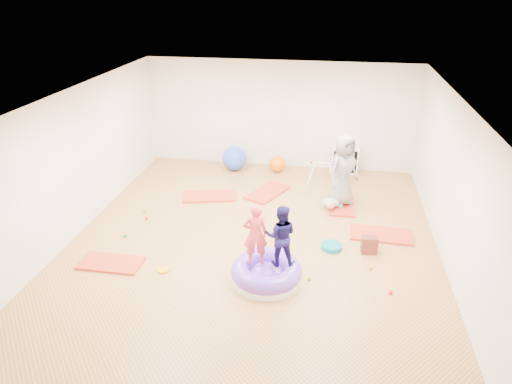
# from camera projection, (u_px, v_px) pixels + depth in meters

# --- Properties ---
(room) EXTENTS (7.01, 8.01, 2.81)m
(room) POSITION_uv_depth(u_px,v_px,m) (253.00, 174.00, 8.32)
(room) COLOR #9B592E
(room) RESTS_ON ground
(gym_mat_front_left) EXTENTS (1.11, 0.56, 0.05)m
(gym_mat_front_left) POSITION_uv_depth(u_px,v_px,m) (111.00, 263.00, 8.16)
(gym_mat_front_left) COLOR #D44828
(gym_mat_front_left) RESTS_ON ground
(gym_mat_mid_left) EXTENTS (1.33, 0.89, 0.05)m
(gym_mat_mid_left) POSITION_uv_depth(u_px,v_px,m) (210.00, 196.00, 10.65)
(gym_mat_mid_left) COLOR #D44828
(gym_mat_mid_left) RESTS_ON ground
(gym_mat_center_back) EXTENTS (1.03, 1.31, 0.05)m
(gym_mat_center_back) POSITION_uv_depth(u_px,v_px,m) (268.00, 192.00, 10.83)
(gym_mat_center_back) COLOR #D44828
(gym_mat_center_back) RESTS_ON ground
(gym_mat_right) EXTENTS (1.22, 0.64, 0.05)m
(gym_mat_right) POSITION_uv_depth(u_px,v_px,m) (381.00, 235.00, 9.05)
(gym_mat_right) COLOR #D44828
(gym_mat_right) RESTS_ON ground
(gym_mat_rear_right) EXTENTS (0.59, 1.13, 0.05)m
(gym_mat_rear_right) POSITION_uv_depth(u_px,v_px,m) (342.00, 205.00, 10.25)
(gym_mat_rear_right) COLOR #D44828
(gym_mat_rear_right) RESTS_ON ground
(inflatable_cushion) EXTENTS (1.20, 1.20, 0.38)m
(inflatable_cushion) POSITION_uv_depth(u_px,v_px,m) (266.00, 273.00, 7.68)
(inflatable_cushion) COLOR white
(inflatable_cushion) RESTS_ON ground
(child_pink) EXTENTS (0.46, 0.35, 1.11)m
(child_pink) POSITION_uv_depth(u_px,v_px,m) (255.00, 232.00, 7.43)
(child_pink) COLOR #E4424C
(child_pink) RESTS_ON inflatable_cushion
(child_navy) EXTENTS (0.54, 0.43, 1.08)m
(child_navy) POSITION_uv_depth(u_px,v_px,m) (281.00, 233.00, 7.41)
(child_navy) COLOR #141249
(child_navy) RESTS_ON inflatable_cushion
(adult_caregiver) EXTENTS (0.91, 0.91, 1.60)m
(adult_caregiver) POSITION_uv_depth(u_px,v_px,m) (343.00, 170.00, 9.93)
(adult_caregiver) COLOR gray
(adult_caregiver) RESTS_ON gym_mat_rear_right
(infant) EXTENTS (0.38, 0.38, 0.22)m
(infant) POSITION_uv_depth(u_px,v_px,m) (330.00, 203.00, 10.02)
(infant) COLOR #93BCCB
(infant) RESTS_ON gym_mat_rear_right
(ball_pit_balls) EXTENTS (5.11, 2.12, 0.07)m
(ball_pit_balls) POSITION_uv_depth(u_px,v_px,m) (255.00, 246.00, 8.65)
(ball_pit_balls) COLOR #127B2A
(ball_pit_balls) RESTS_ON ground
(exercise_ball_blue) EXTENTS (0.64, 0.64, 0.64)m
(exercise_ball_blue) POSITION_uv_depth(u_px,v_px,m) (234.00, 158.00, 12.04)
(exercise_ball_blue) COLOR blue
(exercise_ball_blue) RESTS_ON ground
(exercise_ball_orange) EXTENTS (0.43, 0.43, 0.43)m
(exercise_ball_orange) POSITION_uv_depth(u_px,v_px,m) (277.00, 164.00, 11.97)
(exercise_ball_orange) COLOR #FF6E05
(exercise_ball_orange) RESTS_ON ground
(infant_play_gym) EXTENTS (0.72, 0.68, 0.55)m
(infant_play_gym) POSITION_uv_depth(u_px,v_px,m) (322.00, 169.00, 11.24)
(infant_play_gym) COLOR white
(infant_play_gym) RESTS_ON ground
(cube_shelf) EXTENTS (0.69, 0.34, 0.69)m
(cube_shelf) POSITION_uv_depth(u_px,v_px,m) (345.00, 160.00, 11.88)
(cube_shelf) COLOR white
(cube_shelf) RESTS_ON ground
(balance_disc) EXTENTS (0.40, 0.40, 0.09)m
(balance_disc) POSITION_uv_depth(u_px,v_px,m) (331.00, 247.00, 8.62)
(balance_disc) COLOR #0B7386
(balance_disc) RESTS_ON ground
(backpack) EXTENTS (0.31, 0.21, 0.33)m
(backpack) POSITION_uv_depth(u_px,v_px,m) (369.00, 245.00, 8.44)
(backpack) COLOR maroon
(backpack) RESTS_ON ground
(yellow_toy) EXTENTS (0.21, 0.21, 0.03)m
(yellow_toy) POSITION_uv_depth(u_px,v_px,m) (163.00, 270.00, 7.98)
(yellow_toy) COLOR gold
(yellow_toy) RESTS_ON ground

